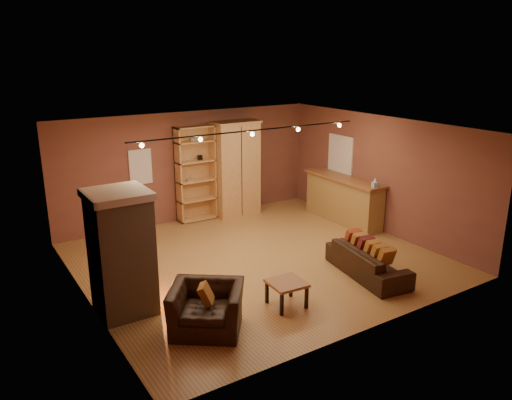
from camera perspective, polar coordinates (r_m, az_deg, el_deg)
floor at (r=10.63m, az=0.18°, el=-6.84°), size 7.00×7.00×0.00m
ceiling at (r=9.85m, az=0.19°, el=8.25°), size 7.00×7.00×0.00m
back_wall at (r=12.92m, az=-7.64°, el=3.83°), size 7.00×0.02×2.80m
left_wall at (r=8.86m, az=-19.26°, el=-3.02°), size 0.02×6.50×2.80m
right_wall at (r=12.34m, az=14.02°, el=2.86°), size 0.02×6.50×2.80m
fireplace at (r=8.54m, az=-15.07°, el=-5.83°), size 1.01×0.98×2.12m
back_window at (r=12.40m, az=-13.07°, el=3.71°), size 0.56×0.04×0.86m
bookcase at (r=12.88m, az=-7.04°, el=3.12°), size 1.01×0.39×2.46m
armoire at (r=13.21m, az=-2.35°, el=3.63°), size 1.23×0.70×2.51m
bar_counter at (r=12.96m, az=9.96°, el=0.10°), size 0.65×2.46×1.18m
tissue_box at (r=12.00m, az=13.44°, el=1.86°), size 0.13×0.13×0.21m
right_window at (r=13.24m, az=9.64°, el=5.16°), size 0.05×0.90×1.00m
loveseat at (r=10.03m, az=12.67°, el=-6.30°), size 0.87×2.00×0.79m
armchair at (r=8.00m, az=-5.70°, el=-11.41°), size 1.33×1.25×0.98m
coffee_table at (r=8.70m, az=3.53°, el=-9.70°), size 0.63×0.63×0.45m
track_rail at (r=10.04m, az=-0.43°, el=7.77°), size 5.20×0.09×0.13m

